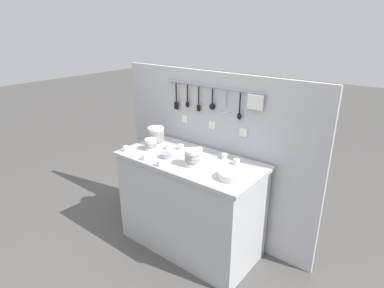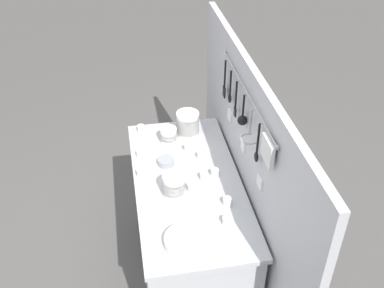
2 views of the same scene
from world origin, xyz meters
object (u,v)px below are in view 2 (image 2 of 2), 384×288
at_px(bowl_stack_tall_left, 169,135).
at_px(cup_back_left, 192,187).
at_px(bowl_stack_wide_centre, 174,185).
at_px(bowl_stack_short_front, 188,124).
at_px(plate_stack, 185,241).
at_px(cup_beside_plates, 204,176).
at_px(cup_back_right, 227,221).
at_px(cup_mid_row, 215,173).
at_px(steel_mixing_bowl, 166,162).
at_px(cup_centre, 188,148).
at_px(cup_front_right, 141,129).
at_px(cup_edge_far, 227,201).
at_px(cup_edge_near, 140,153).
at_px(cup_by_caddy, 201,155).
at_px(cup_front_left, 140,172).

xyz_separation_m(bowl_stack_tall_left, cup_back_left, (0.51, 0.07, -0.03)).
bearing_deg(bowl_stack_wide_centre, bowl_stack_short_front, 162.98).
bearing_deg(plate_stack, cup_beside_plates, 158.48).
bearing_deg(cup_back_right, cup_beside_plates, -172.71).
bearing_deg(cup_back_left, cup_mid_row, 123.77).
bearing_deg(steel_mixing_bowl, cup_centre, 125.50).
bearing_deg(cup_back_right, cup_front_right, -158.34).
height_order(cup_centre, cup_back_left, same).
relative_size(cup_edge_far, cup_back_left, 1.00).
distance_m(bowl_stack_tall_left, cup_edge_near, 0.24).
distance_m(cup_front_right, cup_edge_near, 0.28).
xyz_separation_m(cup_by_caddy, cup_beside_plates, (0.20, -0.02, 0.00)).
bearing_deg(steel_mixing_bowl, cup_edge_far, 34.91).
bearing_deg(cup_front_right, plate_stack, 7.37).
xyz_separation_m(bowl_stack_short_front, cup_front_left, (0.39, -0.36, -0.06)).
bearing_deg(cup_edge_far, cup_front_right, -152.77).
xyz_separation_m(cup_beside_plates, cup_back_left, (0.09, -0.09, 0.00)).
bearing_deg(cup_front_right, bowl_stack_wide_centre, 11.14).
xyz_separation_m(cup_beside_plates, cup_centre, (-0.30, -0.05, 0.00)).
bearing_deg(cup_centre, cup_edge_far, 14.06).
distance_m(steel_mixing_bowl, cup_front_left, 0.18).
height_order(steel_mixing_bowl, cup_centre, cup_centre).
xyz_separation_m(cup_centre, cup_back_left, (0.38, -0.04, 0.00)).
bearing_deg(bowl_stack_tall_left, cup_mid_row, 29.84).
bearing_deg(cup_front_left, cup_front_right, 174.94).
height_order(cup_back_right, cup_back_left, same).
bearing_deg(cup_front_left, cup_edge_far, 53.59).
bearing_deg(cup_by_caddy, bowl_stack_tall_left, -140.32).
distance_m(plate_stack, cup_back_left, 0.41).
relative_size(bowl_stack_short_front, cup_back_left, 3.44).
height_order(bowl_stack_tall_left, cup_edge_far, bowl_stack_tall_left).
distance_m(cup_back_right, cup_back_left, 0.33).
height_order(steel_mixing_bowl, cup_by_caddy, cup_by_caddy).
relative_size(bowl_stack_short_front, plate_stack, 0.78).
height_order(cup_front_right, cup_back_left, same).
xyz_separation_m(bowl_stack_short_front, plate_stack, (0.97, -0.18, -0.06)).
relative_size(steel_mixing_bowl, cup_front_left, 2.11).
distance_m(steel_mixing_bowl, cup_mid_row, 0.32).
xyz_separation_m(cup_front_right, cup_edge_far, (0.81, 0.42, 0.00)).
relative_size(cup_beside_plates, cup_centre, 1.00).
bearing_deg(bowl_stack_tall_left, steel_mixing_bowl, -11.81).
distance_m(cup_edge_near, cup_back_left, 0.46).
distance_m(bowl_stack_short_front, steel_mixing_bowl, 0.36).
distance_m(cup_centre, cup_front_left, 0.38).
relative_size(bowl_stack_short_front, cup_front_left, 3.44).
distance_m(bowl_stack_short_front, cup_mid_row, 0.48).
distance_m(bowl_stack_short_front, cup_back_right, 0.87).
relative_size(cup_front_right, cup_centre, 1.00).
height_order(bowl_stack_tall_left, cup_back_left, bowl_stack_tall_left).
bearing_deg(cup_by_caddy, bowl_stack_wide_centre, -35.41).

